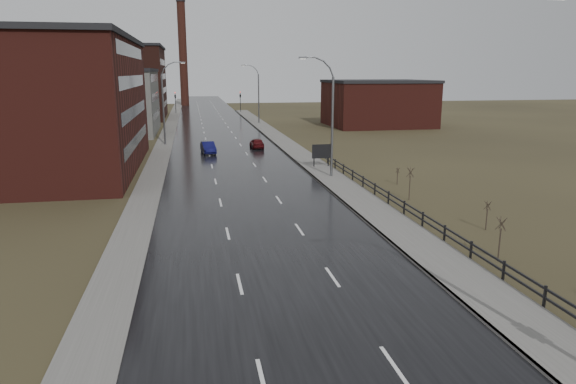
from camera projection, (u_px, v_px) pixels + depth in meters
name	position (u px, v px, depth m)	size (l,w,h in m)	color
road	(224.00, 146.00, 70.91)	(14.00, 300.00, 0.06)	black
sidewalk_right	(332.00, 179.00, 48.51)	(3.20, 180.00, 0.18)	#595651
curb_right	(316.00, 179.00, 48.24)	(0.16, 180.00, 0.18)	slate
sidewalk_left	(163.00, 147.00, 69.44)	(2.40, 260.00, 0.12)	#595651
warehouse_near	(21.00, 105.00, 51.27)	(22.44, 28.56, 13.50)	#471914
warehouse_mid	(105.00, 101.00, 83.73)	(16.32, 20.40, 10.50)	slate
warehouse_far	(102.00, 82.00, 110.98)	(26.52, 24.48, 15.50)	#331611
building_right	(378.00, 103.00, 96.42)	(18.36, 16.32, 8.50)	#471914
smokestack	(183.00, 53.00, 152.45)	(2.70, 2.70, 30.70)	#331611
streetlight_right_mid	(329.00, 117.00, 48.14)	(3.36, 0.28, 11.35)	slate
streetlight_left	(165.00, 103.00, 70.13)	(3.36, 0.28, 11.35)	slate
streetlight_right_far	(257.00, 94.00, 99.82)	(3.36, 0.28, 11.35)	slate
guardrail	(427.00, 221.00, 32.70)	(0.10, 53.05, 1.10)	black
shrub_c	(500.00, 237.00, 27.59)	(0.57, 0.60, 2.39)	#382D23
shrub_d	(487.00, 215.00, 32.92)	(0.46, 0.48, 1.91)	#382D23
shrub_e	(410.00, 183.00, 40.56)	(0.62, 0.66, 2.64)	#382D23
shrub_f	(397.00, 176.00, 46.36)	(0.37, 0.39, 1.54)	#382D23
billboard	(321.00, 152.00, 54.12)	(2.05, 0.17, 2.54)	black
traffic_light_left	(175.00, 94.00, 125.86)	(0.58, 2.73, 5.30)	black
traffic_light_right	(240.00, 94.00, 128.72)	(0.58, 2.73, 5.30)	black
car_near	(208.00, 148.00, 63.97)	(1.51, 4.32, 1.42)	#0E0E47
car_far	(257.00, 143.00, 68.31)	(1.60, 3.98, 1.36)	#4A0C0F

